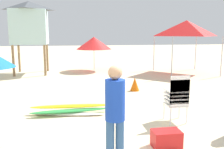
{
  "coord_description": "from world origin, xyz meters",
  "views": [
    {
      "loc": [
        -0.66,
        -3.92,
        2.21
      ],
      "look_at": [
        0.52,
        2.93,
        1.05
      ],
      "focal_mm": 40.14,
      "sensor_mm": 36.0,
      "label": 1
    }
  ],
  "objects_px": {
    "stacked_plastic_chairs": "(177,95)",
    "surfboard_pile": "(70,110)",
    "traffic_cone_near": "(135,84)",
    "beach_umbrella_mid": "(94,43)",
    "lifeguard_tower": "(30,23)",
    "popup_canopy": "(186,28)",
    "lifeguard_far_right": "(115,110)",
    "cooler_box": "(166,139)"
  },
  "relations": [
    {
      "from": "lifeguard_far_right",
      "to": "lifeguard_tower",
      "type": "xyz_separation_m",
      "value": [
        -2.72,
        10.32,
        1.75
      ]
    },
    {
      "from": "stacked_plastic_chairs",
      "to": "traffic_cone_near",
      "type": "distance_m",
      "value": 3.58
    },
    {
      "from": "surfboard_pile",
      "to": "popup_canopy",
      "type": "xyz_separation_m",
      "value": [
        6.31,
        6.13,
        2.32
      ]
    },
    {
      "from": "surfboard_pile",
      "to": "stacked_plastic_chairs",
      "type": "bearing_deg",
      "value": -22.52
    },
    {
      "from": "surfboard_pile",
      "to": "beach_umbrella_mid",
      "type": "relative_size",
      "value": 1.08
    },
    {
      "from": "cooler_box",
      "to": "lifeguard_tower",
      "type": "bearing_deg",
      "value": 111.55
    },
    {
      "from": "stacked_plastic_chairs",
      "to": "surfboard_pile",
      "type": "relative_size",
      "value": 0.54
    },
    {
      "from": "stacked_plastic_chairs",
      "to": "surfboard_pile",
      "type": "distance_m",
      "value": 2.89
    },
    {
      "from": "popup_canopy",
      "to": "beach_umbrella_mid",
      "type": "distance_m",
      "value": 5.23
    },
    {
      "from": "surfboard_pile",
      "to": "cooler_box",
      "type": "distance_m",
      "value": 2.97
    },
    {
      "from": "stacked_plastic_chairs",
      "to": "popup_canopy",
      "type": "relative_size",
      "value": 0.42
    },
    {
      "from": "stacked_plastic_chairs",
      "to": "traffic_cone_near",
      "type": "bearing_deg",
      "value": 92.08
    },
    {
      "from": "beach_umbrella_mid",
      "to": "cooler_box",
      "type": "distance_m",
      "value": 10.37
    },
    {
      "from": "surfboard_pile",
      "to": "traffic_cone_near",
      "type": "bearing_deg",
      "value": 44.66
    },
    {
      "from": "stacked_plastic_chairs",
      "to": "beach_umbrella_mid",
      "type": "relative_size",
      "value": 0.58
    },
    {
      "from": "surfboard_pile",
      "to": "traffic_cone_near",
      "type": "height_order",
      "value": "traffic_cone_near"
    },
    {
      "from": "lifeguard_tower",
      "to": "popup_canopy",
      "type": "bearing_deg",
      "value": -8.76
    },
    {
      "from": "cooler_box",
      "to": "surfboard_pile",
      "type": "bearing_deg",
      "value": 128.49
    },
    {
      "from": "surfboard_pile",
      "to": "lifeguard_tower",
      "type": "distance_m",
      "value": 8.11
    },
    {
      "from": "popup_canopy",
      "to": "lifeguard_far_right",
      "type": "bearing_deg",
      "value": -121.72
    },
    {
      "from": "cooler_box",
      "to": "stacked_plastic_chairs",
      "type": "bearing_deg",
      "value": 58.23
    },
    {
      "from": "beach_umbrella_mid",
      "to": "cooler_box",
      "type": "bearing_deg",
      "value": -87.9
    },
    {
      "from": "traffic_cone_near",
      "to": "surfboard_pile",
      "type": "bearing_deg",
      "value": -135.34
    },
    {
      "from": "lifeguard_far_right",
      "to": "beach_umbrella_mid",
      "type": "height_order",
      "value": "beach_umbrella_mid"
    },
    {
      "from": "traffic_cone_near",
      "to": "beach_umbrella_mid",
      "type": "bearing_deg",
      "value": 100.51
    },
    {
      "from": "popup_canopy",
      "to": "cooler_box",
      "type": "bearing_deg",
      "value": -117.8
    },
    {
      "from": "surfboard_pile",
      "to": "beach_umbrella_mid",
      "type": "height_order",
      "value": "beach_umbrella_mid"
    },
    {
      "from": "surfboard_pile",
      "to": "lifeguard_far_right",
      "type": "relative_size",
      "value": 1.29
    },
    {
      "from": "surfboard_pile",
      "to": "lifeguard_tower",
      "type": "height_order",
      "value": "lifeguard_tower"
    },
    {
      "from": "lifeguard_tower",
      "to": "beach_umbrella_mid",
      "type": "bearing_deg",
      "value": 8.6
    },
    {
      "from": "lifeguard_far_right",
      "to": "cooler_box",
      "type": "xyz_separation_m",
      "value": [
        1.13,
        0.58,
        -0.82
      ]
    },
    {
      "from": "lifeguard_far_right",
      "to": "traffic_cone_near",
      "type": "bearing_deg",
      "value": 71.77
    },
    {
      "from": "lifeguard_tower",
      "to": "traffic_cone_near",
      "type": "height_order",
      "value": "lifeguard_tower"
    },
    {
      "from": "surfboard_pile",
      "to": "lifeguard_tower",
      "type": "relative_size",
      "value": 0.58
    },
    {
      "from": "lifeguard_far_right",
      "to": "lifeguard_tower",
      "type": "bearing_deg",
      "value": 104.74
    },
    {
      "from": "stacked_plastic_chairs",
      "to": "beach_umbrella_mid",
      "type": "bearing_deg",
      "value": 97.23
    },
    {
      "from": "lifeguard_far_right",
      "to": "stacked_plastic_chairs",
      "type": "bearing_deg",
      "value": 43.88
    },
    {
      "from": "stacked_plastic_chairs",
      "to": "cooler_box",
      "type": "relative_size",
      "value": 2.17
    },
    {
      "from": "popup_canopy",
      "to": "lifeguard_tower",
      "type": "relative_size",
      "value": 0.75
    },
    {
      "from": "stacked_plastic_chairs",
      "to": "beach_umbrella_mid",
      "type": "distance_m",
      "value": 9.14
    },
    {
      "from": "beach_umbrella_mid",
      "to": "popup_canopy",
      "type": "bearing_deg",
      "value": -20.47
    },
    {
      "from": "beach_umbrella_mid",
      "to": "traffic_cone_near",
      "type": "xyz_separation_m",
      "value": [
        1.02,
        -5.47,
        -1.36
      ]
    }
  ]
}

